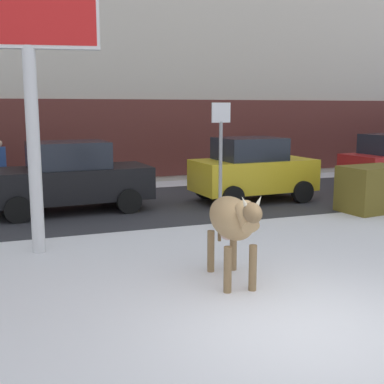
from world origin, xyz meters
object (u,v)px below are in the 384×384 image
pedestrian_near_billboard (0,168)px  car_yellow_hatchback (252,170)px  cow_tan (233,220)px  billboard (27,15)px  car_black_sedan (69,177)px  street_sign (221,154)px  dumpster (373,189)px

pedestrian_near_billboard → car_yellow_hatchback: bearing=-26.7°
cow_tan → pedestrian_near_billboard: size_ratio=1.12×
cow_tan → billboard: 5.12m
car_yellow_hatchback → pedestrian_near_billboard: bearing=153.3°
car_black_sedan → pedestrian_near_billboard: size_ratio=2.48×
pedestrian_near_billboard → cow_tan: bearing=-70.2°
car_yellow_hatchback → pedestrian_near_billboard: (-6.90, 3.47, -0.05)m
cow_tan → pedestrian_near_billboard: bearing=109.8°
billboard → cow_tan: bearing=-45.3°
car_black_sedan → street_sign: 4.31m
cow_tan → street_sign: street_sign is taller
car_black_sedan → pedestrian_near_billboard: bearing=118.7°
cow_tan → street_sign: (1.31, 3.45, 0.68)m
billboard → car_black_sedan: (1.01, 3.64, -3.41)m
car_yellow_hatchback → street_sign: 3.47m
pedestrian_near_billboard → billboard: bearing=-84.2°
pedestrian_near_billboard → street_sign: (4.74, -6.08, 0.79)m
billboard → dumpster: size_ratio=3.27×
car_yellow_hatchback → street_sign: (-2.17, -2.61, 0.74)m
car_yellow_hatchback → dumpster: (2.32, -2.42, -0.33)m
pedestrian_near_billboard → dumpster: pedestrian_near_billboard is taller
car_black_sedan → dumpster: 8.02m
pedestrian_near_billboard → dumpster: 10.94m
dumpster → cow_tan: bearing=-147.8°
street_sign → car_black_sedan: bearing=135.7°
cow_tan → street_sign: 3.75m
billboard → dumpster: (8.53, 0.87, -3.71)m
cow_tan → dumpster: bearing=32.2°
dumpster → street_sign: size_ratio=0.60×
cow_tan → billboard: billboard is taller
street_sign → car_yellow_hatchback: bearing=50.3°
car_black_sedan → cow_tan: bearing=-74.9°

